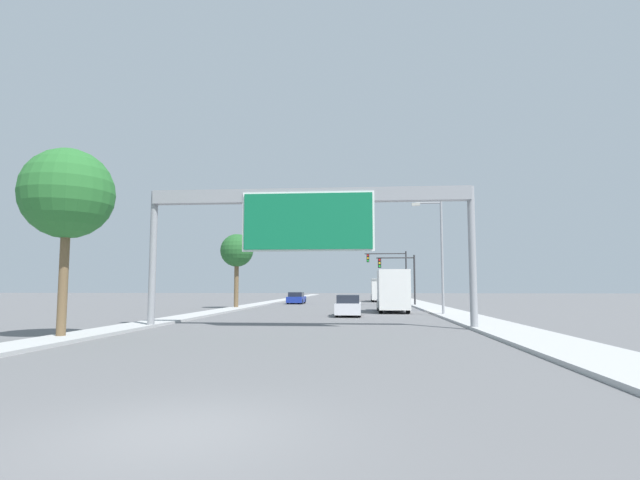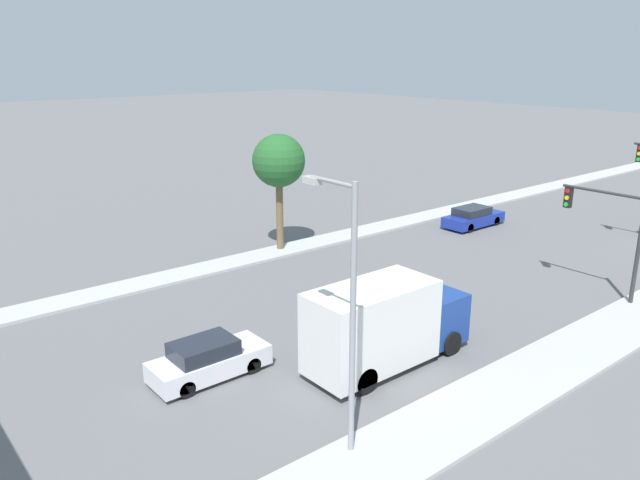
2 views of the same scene
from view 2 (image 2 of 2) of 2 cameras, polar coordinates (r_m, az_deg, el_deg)
name	(u,v)px [view 2 (image 2 of 2)]	position (r m, az deg, el deg)	size (l,w,h in m)	color
median_strip_left	(484,203)	(52.19, 14.72, 3.31)	(2.00, 120.00, 0.15)	#AEAEAE
car_far_right	(208,360)	(24.08, -10.18, -10.73)	(1.79, 4.49, 1.52)	silver
car_near_right	(473,217)	(44.94, 13.81, 2.03)	(1.89, 4.74, 1.42)	navy
truck_box_primary	(384,325)	(24.20, 5.88, -7.70)	(2.41, 7.10, 3.44)	navy
traffic_light_near_intersection	(612,224)	(33.28, 25.13, 1.31)	(4.22, 0.32, 5.55)	#2D2D30
palm_tree_background	(279,162)	(37.28, -3.79, 7.13)	(3.17, 3.17, 7.17)	brown
street_lamp_right	(347,300)	(17.89, 2.49, -5.53)	(2.23, 0.28, 8.43)	gray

